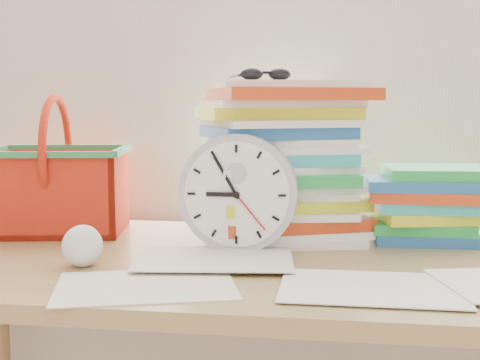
% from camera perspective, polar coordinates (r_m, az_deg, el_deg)
% --- Properties ---
extents(desk, '(1.40, 0.70, 0.75)m').
position_cam_1_polar(desk, '(1.30, -0.49, -9.75)').
color(desk, olive).
rests_on(desk, ground).
extents(paper_stack, '(0.41, 0.37, 0.33)m').
position_cam_1_polar(paper_stack, '(1.43, 3.65, 1.65)').
color(paper_stack, white).
rests_on(paper_stack, desk).
extents(clock, '(0.23, 0.05, 0.23)m').
position_cam_1_polar(clock, '(1.30, -0.13, -1.09)').
color(clock, '#ACAFB6').
rests_on(clock, desk).
extents(sunglasses, '(0.15, 0.14, 0.03)m').
position_cam_1_polar(sunglasses, '(1.37, 2.20, 9.03)').
color(sunglasses, black).
rests_on(sunglasses, paper_stack).
extents(book_stack, '(0.29, 0.23, 0.16)m').
position_cam_1_polar(book_stack, '(1.45, 15.67, -2.03)').
color(book_stack, white).
rests_on(book_stack, desk).
extents(basket, '(0.34, 0.28, 0.30)m').
position_cam_1_polar(basket, '(1.55, -15.36, 1.22)').
color(basket, red).
rests_on(basket, desk).
extents(crumpled_ball, '(0.07, 0.07, 0.07)m').
position_cam_1_polar(crumpled_ball, '(1.23, -13.32, -5.46)').
color(crumpled_ball, white).
rests_on(crumpled_ball, desk).
extents(scattered_papers, '(1.26, 0.42, 0.02)m').
position_cam_1_polar(scattered_papers, '(1.27, -0.49, -6.26)').
color(scattered_papers, white).
rests_on(scattered_papers, desk).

